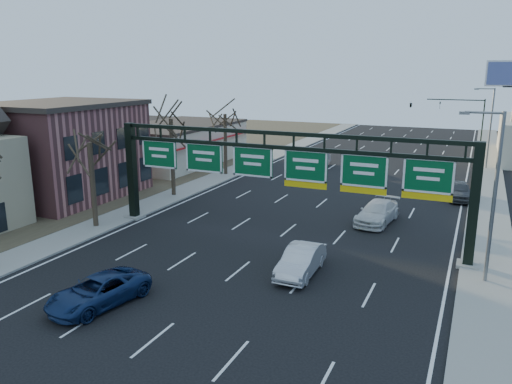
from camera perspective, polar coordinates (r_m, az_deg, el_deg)
The scene contains 19 objects.
ground at distance 26.66m, azimuth -4.00°, elevation -10.53°, with size 160.00×160.00×0.00m, color black.
sidewalk_left at distance 49.23m, azimuth -6.17°, elevation 0.95°, with size 3.00×120.00×0.12m, color gray.
sidewalk_right at distance 42.76m, azimuth 24.99°, elevation -2.28°, with size 3.00×120.00×0.12m, color gray.
dirt_strip_left at distance 56.29m, azimuth -16.96°, elevation 2.03°, with size 21.00×120.00×0.06m, color #473D2B.
lane_markings at distance 44.31m, azimuth 8.28°, elevation -0.64°, with size 21.60×120.00×0.01m, color white.
sign_gantry at distance 32.12m, azimuth 2.86°, elevation 2.42°, with size 24.60×1.20×7.20m.
brick_block at distance 46.78m, azimuth -21.27°, elevation 4.53°, with size 10.40×12.40×8.30m.
cream_strip at distance 60.85m, azimuth -9.03°, elevation 5.54°, with size 10.90×18.40×4.70m.
tree_gantry at distance 36.11m, azimuth -18.62°, elevation 6.98°, with size 3.60×3.60×8.48m.
tree_mid at distance 43.88m, azimuth -9.77°, elevation 9.57°, with size 3.60×3.60×9.24m.
tree_far at distance 52.48m, azimuth -3.59°, elevation 10.01°, with size 3.60×3.60×8.86m.
streetlight_near at distance 27.97m, azimuth 25.41°, elevation 0.30°, with size 2.15×0.22×9.00m.
streetlight_far at distance 61.62m, azimuth 25.13°, elevation 7.07°, with size 2.15×0.22×9.00m.
traffic_signal_mast at distance 76.75m, azimuth 20.01°, elevation 8.94°, with size 10.16×0.54×7.00m.
car_blue_suv at distance 25.35m, azimuth -17.55°, elevation -10.74°, with size 2.36×5.13×1.42m, color #122550.
car_silver_sedan at distance 27.71m, azimuth 5.17°, elevation -7.83°, with size 1.64×4.70×1.55m, color #BBBBC0.
car_white_wagon at distance 37.65m, azimuth 13.70°, elevation -2.28°, with size 2.19×5.38×1.56m, color silver.
car_grey_far at distance 46.48m, azimuth 22.26°, elevation 0.14°, with size 1.87×4.65×1.58m, color #404245.
car_silver_distant at distance 58.29m, azimuth 7.19°, elevation 3.67°, with size 1.66×4.76×1.57m, color silver.
Camera 1 is at (11.61, -21.33, 10.99)m, focal length 35.00 mm.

